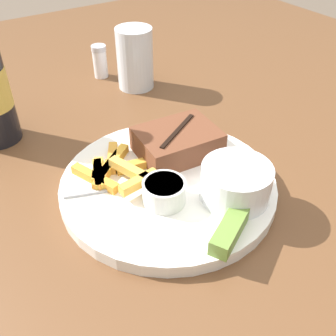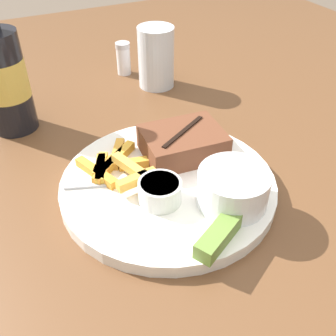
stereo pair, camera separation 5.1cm
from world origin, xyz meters
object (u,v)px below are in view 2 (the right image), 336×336
at_px(fork_utensil, 111,183).
at_px(dinner_plate, 168,185).
at_px(dipping_sauce_cup, 160,191).
at_px(pickle_spear, 221,232).
at_px(steak_portion, 183,143).
at_px(coleslaw_cup, 233,186).
at_px(drinking_glass, 156,57).
at_px(salt_shaker, 123,58).
at_px(beer_bottle, 3,76).

bearing_deg(fork_utensil, dinner_plate, 0.00).
height_order(dipping_sauce_cup, pickle_spear, dipping_sauce_cup).
bearing_deg(steak_portion, dinner_plate, -135.46).
xyz_separation_m(coleslaw_cup, drinking_glass, (0.07, 0.36, 0.01)).
bearing_deg(salt_shaker, dipping_sauce_cup, -104.77).
xyz_separation_m(steak_portion, drinking_glass, (0.07, 0.25, 0.02)).
bearing_deg(fork_utensil, beer_bottle, 130.47).
relative_size(dipping_sauce_cup, fork_utensil, 0.41).
bearing_deg(salt_shaker, steak_portion, -96.01).
distance_m(fork_utensil, beer_bottle, 0.25).
height_order(dinner_plate, dipping_sauce_cup, dipping_sauce_cup).
relative_size(coleslaw_cup, drinking_glass, 0.77).
distance_m(coleslaw_cup, beer_bottle, 0.39).
xyz_separation_m(dipping_sauce_cup, salt_shaker, (0.11, 0.40, -0.00)).
xyz_separation_m(dinner_plate, salt_shaker, (0.08, 0.37, 0.02)).
relative_size(steak_portion, fork_utensil, 0.91).
distance_m(dinner_plate, beer_bottle, 0.31).
xyz_separation_m(steak_portion, fork_utensil, (-0.12, -0.02, -0.02)).
relative_size(coleslaw_cup, salt_shaker, 1.35).
bearing_deg(fork_utensil, drinking_glass, 74.48).
xyz_separation_m(pickle_spear, salt_shaker, (0.07, 0.49, 0.00)).
bearing_deg(fork_utensil, dipping_sauce_cup, -32.32).
relative_size(dinner_plate, drinking_glass, 2.51).
height_order(steak_portion, coleslaw_cup, coleslaw_cup).
height_order(fork_utensil, drinking_glass, drinking_glass).
bearing_deg(coleslaw_cup, pickle_spear, -134.04).
xyz_separation_m(drinking_glass, salt_shaker, (-0.04, 0.08, -0.02)).
bearing_deg(beer_bottle, drinking_glass, 7.96).
bearing_deg(pickle_spear, salt_shaker, 81.71).
bearing_deg(dinner_plate, drinking_glass, 68.08).
bearing_deg(steak_portion, salt_shaker, 83.99).
bearing_deg(drinking_glass, steak_portion, -106.30).
height_order(drinking_glass, salt_shaker, drinking_glass).
bearing_deg(coleslaw_cup, salt_shaker, 86.46).
bearing_deg(beer_bottle, pickle_spear, -65.97).
bearing_deg(dipping_sauce_cup, dinner_plate, 49.94).
distance_m(steak_portion, beer_bottle, 0.30).
height_order(dipping_sauce_cup, salt_shaker, salt_shaker).
xyz_separation_m(steak_portion, coleslaw_cup, (0.01, -0.12, 0.01)).
distance_m(dinner_plate, steak_portion, 0.07).
xyz_separation_m(dinner_plate, beer_bottle, (-0.16, 0.25, 0.08)).
relative_size(fork_utensil, salt_shaker, 2.00).
bearing_deg(salt_shaker, pickle_spear, -98.29).
bearing_deg(drinking_glass, coleslaw_cup, -100.18).
bearing_deg(fork_utensil, coleslaw_cup, -18.97).
height_order(coleslaw_cup, salt_shaker, salt_shaker).
xyz_separation_m(dinner_plate, coleslaw_cup, (0.05, -0.07, 0.03)).
height_order(dipping_sauce_cup, drinking_glass, drinking_glass).
relative_size(dinner_plate, fork_utensil, 2.20).
xyz_separation_m(steak_portion, beer_bottle, (-0.20, 0.21, 0.06)).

